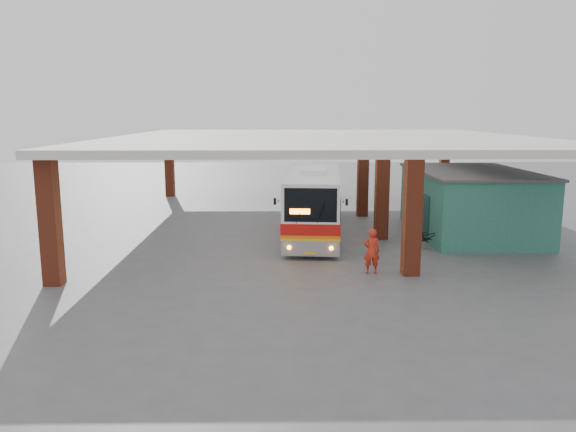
% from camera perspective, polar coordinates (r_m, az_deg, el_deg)
% --- Properties ---
extents(ground, '(90.00, 90.00, 0.00)m').
position_cam_1_polar(ground, '(23.48, 3.44, -3.91)').
color(ground, '#515154').
rests_on(ground, ground).
extents(brick_columns, '(20.10, 21.60, 4.35)m').
position_cam_1_polar(brick_columns, '(28.10, 5.63, 2.94)').
color(brick_columns, '#963920').
rests_on(brick_columns, ground).
extents(canopy_roof, '(21.00, 23.00, 0.30)m').
position_cam_1_polar(canopy_roof, '(29.30, 3.55, 7.84)').
color(canopy_roof, silver).
rests_on(canopy_roof, brick_columns).
extents(shop_building, '(5.20, 8.20, 3.11)m').
position_cam_1_polar(shop_building, '(28.56, 18.02, 1.36)').
color(shop_building, '#2A6B58').
rests_on(shop_building, ground).
extents(coach_bus, '(3.37, 11.41, 3.28)m').
position_cam_1_polar(coach_bus, '(27.55, 2.70, 1.68)').
color(coach_bus, white).
rests_on(coach_bus, ground).
extents(motorcycle, '(1.94, 0.78, 1.00)m').
position_cam_1_polar(motorcycle, '(25.09, 14.06, -2.11)').
color(motorcycle, black).
rests_on(motorcycle, ground).
extents(pedestrian, '(0.62, 0.42, 1.67)m').
position_cam_1_polar(pedestrian, '(20.75, 8.49, -3.55)').
color(pedestrian, red).
rests_on(pedestrian, ground).
extents(red_chair, '(0.47, 0.47, 0.80)m').
position_cam_1_polar(red_chair, '(29.19, 12.70, -0.58)').
color(red_chair, '#B2131E').
rests_on(red_chair, ground).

